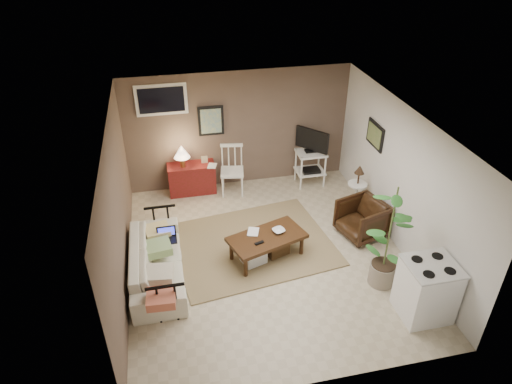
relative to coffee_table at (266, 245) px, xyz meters
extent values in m
plane|color=#C1B293|center=(0.03, 0.06, -0.26)|extent=(5.00, 5.00, 0.00)
cube|color=black|center=(-0.52, 2.54, 1.19)|extent=(0.50, 0.03, 0.60)
cube|color=black|center=(2.25, 1.11, 1.26)|extent=(0.03, 0.60, 0.45)
cube|color=white|center=(-1.42, 2.54, 1.69)|extent=(0.96, 0.03, 0.60)
cube|color=#9C825B|center=(-0.16, 0.38, -0.25)|extent=(2.91, 2.45, 0.03)
cube|color=#3E2610|center=(0.01, 0.00, 0.15)|extent=(1.37, 0.99, 0.06)
cylinder|color=#3E2610|center=(-0.43, -0.39, -0.07)|extent=(0.07, 0.07, 0.39)
cylinder|color=#3E2610|center=(0.59, -0.05, -0.07)|extent=(0.07, 0.07, 0.39)
cylinder|color=#3E2610|center=(-0.57, 0.06, -0.07)|extent=(0.07, 0.07, 0.39)
cylinder|color=#3E2610|center=(0.44, 0.40, -0.07)|extent=(0.07, 0.07, 0.39)
cube|color=black|center=(-0.15, -0.16, 0.20)|extent=(0.16, 0.10, 0.02)
cube|color=#463419|center=(0.18, 0.06, -0.12)|extent=(0.44, 0.41, 0.27)
cube|color=silver|center=(-0.24, -0.08, -0.14)|extent=(0.44, 0.41, 0.23)
imported|color=silver|center=(-1.77, -0.07, 0.13)|extent=(0.58, 2.00, 0.78)
cube|color=black|center=(-1.58, 0.22, 0.19)|extent=(0.31, 0.21, 0.02)
cube|color=black|center=(-1.58, 0.33, 0.30)|extent=(0.31, 0.02, 0.19)
cube|color=#333BE5|center=(-1.58, 0.32, 0.30)|extent=(0.26, 0.00, 0.15)
cube|color=maroon|center=(-1.00, 2.36, 0.05)|extent=(0.94, 0.42, 0.62)
cylinder|color=#A07F3D|center=(-1.15, 2.32, 0.47)|extent=(0.10, 0.10, 0.21)
cone|color=beige|center=(-1.15, 2.32, 0.70)|extent=(0.31, 0.31, 0.25)
cube|color=tan|center=(-0.71, 2.38, 0.44)|extent=(0.12, 0.02, 0.16)
cube|color=white|center=(-0.20, 2.16, 0.21)|extent=(0.52, 0.52, 0.04)
cylinder|color=white|center=(-0.42, 2.00, -0.04)|extent=(0.04, 0.04, 0.45)
cylinder|color=white|center=(-0.04, 1.94, -0.04)|extent=(0.04, 0.04, 0.45)
cylinder|color=white|center=(-0.35, 2.38, -0.04)|extent=(0.04, 0.04, 0.45)
cylinder|color=white|center=(0.03, 2.32, -0.04)|extent=(0.04, 0.04, 0.45)
cube|color=white|center=(-0.16, 2.36, 0.71)|extent=(0.45, 0.12, 0.06)
cube|color=white|center=(1.45, 2.17, 0.46)|extent=(0.58, 0.47, 0.04)
cube|color=white|center=(1.45, 2.17, 0.03)|extent=(0.58, 0.47, 0.03)
cylinder|color=white|center=(1.20, 1.97, 0.11)|extent=(0.04, 0.04, 0.74)
cylinder|color=white|center=(1.70, 1.97, 0.11)|extent=(0.04, 0.04, 0.74)
cylinder|color=white|center=(1.20, 2.37, 0.11)|extent=(0.04, 0.04, 0.74)
cylinder|color=white|center=(1.70, 2.37, 0.11)|extent=(0.04, 0.04, 0.74)
cube|color=black|center=(1.45, 2.17, 0.51)|extent=(0.26, 0.15, 0.03)
cube|color=black|center=(1.45, 2.17, 0.75)|extent=(0.52, 0.60, 0.44)
cube|color=#E8955A|center=(1.45, 2.17, 0.75)|extent=(0.42, 0.49, 0.36)
cube|color=black|center=(1.45, 2.12, 0.06)|extent=(0.37, 0.26, 0.11)
cylinder|color=white|center=(2.00, 1.04, -0.25)|extent=(0.25, 0.25, 0.03)
cylinder|color=white|center=(2.00, 1.04, 0.03)|extent=(0.05, 0.05, 0.54)
cylinder|color=white|center=(2.00, 1.04, 0.31)|extent=(0.36, 0.36, 0.03)
cylinder|color=black|center=(2.00, 1.04, 0.44)|extent=(0.03, 0.03, 0.23)
cone|color=#342215|center=(2.00, 1.04, 0.62)|extent=(0.18, 0.18, 0.16)
imported|color=black|center=(1.79, 0.26, 0.11)|extent=(0.85, 0.88, 0.74)
cylinder|color=gray|center=(1.61, -0.95, -0.08)|extent=(0.40, 0.40, 0.35)
cylinder|color=#4C602D|center=(1.61, -0.95, 0.79)|extent=(0.03, 0.03, 1.38)
cube|color=white|center=(1.90, -1.67, 0.17)|extent=(0.68, 0.63, 0.87)
cube|color=silver|center=(1.90, -1.67, 0.62)|extent=(0.69, 0.65, 0.03)
cylinder|color=black|center=(1.75, -1.82, 0.64)|extent=(0.15, 0.15, 0.01)
cylinder|color=black|center=(2.06, -1.82, 0.64)|extent=(0.15, 0.15, 0.01)
cylinder|color=black|center=(1.75, -1.51, 0.64)|extent=(0.15, 0.15, 0.01)
cylinder|color=black|center=(2.06, -1.51, 0.64)|extent=(0.15, 0.15, 0.01)
imported|color=#3E2610|center=(0.22, 0.07, 0.28)|extent=(0.20, 0.10, 0.20)
imported|color=#3E2610|center=(-0.27, 0.18, 0.30)|extent=(0.17, 0.08, 0.24)
imported|color=#3E2610|center=(-0.67, 2.23, 0.48)|extent=(0.17, 0.07, 0.23)
camera|label=1|loc=(-1.41, -5.73, 4.71)|focal=32.00mm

